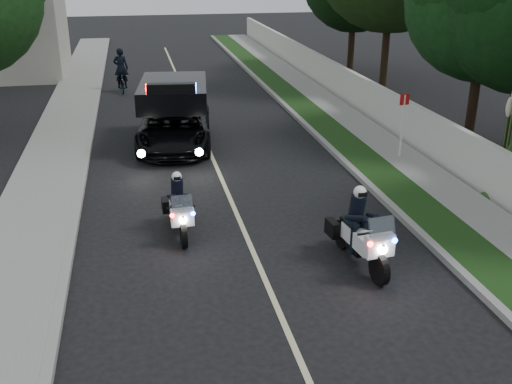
# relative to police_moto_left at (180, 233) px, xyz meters

# --- Properties ---
(ground) EXTENTS (120.00, 120.00, 0.00)m
(ground) POSITION_rel_police_moto_left_xyz_m (1.55, -3.84, 0.00)
(ground) COLOR black
(ground) RESTS_ON ground
(curb_right) EXTENTS (0.20, 60.00, 0.15)m
(curb_right) POSITION_rel_police_moto_left_xyz_m (5.65, 6.16, 0.07)
(curb_right) COLOR gray
(curb_right) RESTS_ON ground
(grass_verge) EXTENTS (1.20, 60.00, 0.16)m
(grass_verge) POSITION_rel_police_moto_left_xyz_m (6.35, 6.16, 0.08)
(grass_verge) COLOR #193814
(grass_verge) RESTS_ON ground
(sidewalk_right) EXTENTS (1.40, 60.00, 0.16)m
(sidewalk_right) POSITION_rel_police_moto_left_xyz_m (7.65, 6.16, 0.08)
(sidewalk_right) COLOR gray
(sidewalk_right) RESTS_ON ground
(property_wall) EXTENTS (0.22, 60.00, 1.50)m
(property_wall) POSITION_rel_police_moto_left_xyz_m (8.65, 6.16, 0.75)
(property_wall) COLOR beige
(property_wall) RESTS_ON ground
(curb_left) EXTENTS (0.20, 60.00, 0.15)m
(curb_left) POSITION_rel_police_moto_left_xyz_m (-2.55, 6.16, 0.07)
(curb_left) COLOR gray
(curb_left) RESTS_ON ground
(sidewalk_left) EXTENTS (2.00, 60.00, 0.16)m
(sidewalk_left) POSITION_rel_police_moto_left_xyz_m (-3.65, 6.16, 0.08)
(sidewalk_left) COLOR gray
(sidewalk_left) RESTS_ON ground
(lane_marking) EXTENTS (0.12, 50.00, 0.01)m
(lane_marking) POSITION_rel_police_moto_left_xyz_m (1.55, 6.16, 0.00)
(lane_marking) COLOR #BFB78C
(lane_marking) RESTS_ON ground
(police_moto_left) EXTENTS (0.70, 1.85, 1.55)m
(police_moto_left) POSITION_rel_police_moto_left_xyz_m (0.00, 0.00, 0.00)
(police_moto_left) COLOR silver
(police_moto_left) RESTS_ON ground
(police_moto_right) EXTENTS (0.96, 2.17, 1.79)m
(police_moto_right) POSITION_rel_police_moto_left_xyz_m (3.71, -2.35, 0.00)
(police_moto_right) COLOR silver
(police_moto_right) RESTS_ON ground
(police_suv) EXTENTS (3.05, 5.56, 2.59)m
(police_suv) POSITION_rel_police_moto_left_xyz_m (0.46, 7.24, 0.00)
(police_suv) COLOR black
(police_suv) RESTS_ON ground
(bicycle) EXTENTS (0.70, 1.74, 0.89)m
(bicycle) POSITION_rel_police_moto_left_xyz_m (-1.40, 16.62, 0.00)
(bicycle) COLOR black
(bicycle) RESTS_ON ground
(cyclist) EXTENTS (0.75, 0.55, 1.93)m
(cyclist) POSITION_rel_police_moto_left_xyz_m (-1.40, 16.62, 0.00)
(cyclist) COLOR black
(cyclist) RESTS_ON ground
(sign_post) EXTENTS (0.42, 0.42, 2.28)m
(sign_post) POSITION_rel_police_moto_left_xyz_m (7.55, 4.09, 0.00)
(sign_post) COLOR maroon
(sign_post) RESTS_ON ground
(pampas_far) EXTENTS (1.78, 1.78, 3.87)m
(pampas_far) POSITION_rel_police_moto_left_xyz_m (9.15, 0.56, 0.00)
(pampas_far) COLOR #BFBB93
(pampas_far) RESTS_ON ground
(tree_right_b) EXTENTS (6.75, 6.75, 9.39)m
(tree_right_b) POSITION_rel_police_moto_left_xyz_m (11.35, 6.34, 0.00)
(tree_right_b) COLOR #164216
(tree_right_b) RESTS_ON ground
(tree_right_c) EXTENTS (7.15, 7.15, 9.17)m
(tree_right_c) POSITION_rel_police_moto_left_xyz_m (11.75, 4.45, 0.00)
(tree_right_c) COLOR #113611
(tree_right_c) RESTS_ON ground
(tree_right_d) EXTENTS (9.30, 9.30, 12.49)m
(tree_right_d) POSITION_rel_police_moto_left_xyz_m (11.52, 15.01, 0.00)
(tree_right_d) COLOR #224115
(tree_right_d) RESTS_ON ground
(tree_right_e) EXTENTS (6.99, 6.99, 9.85)m
(tree_right_e) POSITION_rel_police_moto_left_xyz_m (11.61, 20.09, 0.00)
(tree_right_e) COLOR black
(tree_right_e) RESTS_ON ground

